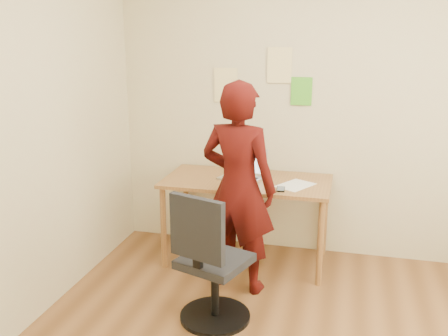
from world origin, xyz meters
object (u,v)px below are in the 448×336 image
(phone, at_px, (281,189))
(person, at_px, (238,188))
(office_chair, at_px, (210,269))
(laptop, at_px, (243,172))
(desk, at_px, (247,189))

(phone, relative_size, person, 0.08)
(office_chair, bearing_deg, laptop, 108.95)
(desk, relative_size, phone, 10.59)
(phone, xyz_separation_m, person, (-0.29, -0.26, 0.07))
(laptop, bearing_deg, desk, -33.15)
(laptop, height_order, person, person)
(laptop, distance_m, person, 0.53)
(desk, bearing_deg, phone, -33.60)
(laptop, xyz_separation_m, phone, (0.36, -0.26, -0.05))
(desk, distance_m, laptop, 0.15)
(desk, xyz_separation_m, person, (0.03, -0.47, 0.16))
(laptop, xyz_separation_m, person, (0.07, -0.52, 0.02))
(laptop, relative_size, person, 0.25)
(desk, height_order, phone, phone)
(laptop, bearing_deg, person, -64.62)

